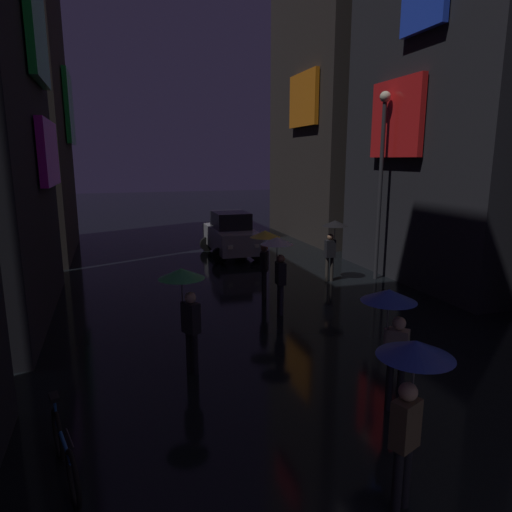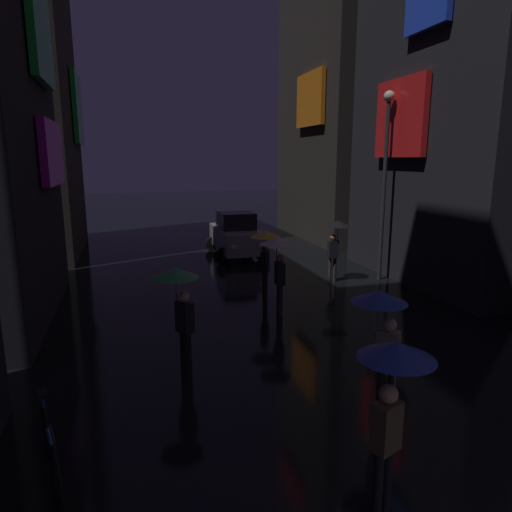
# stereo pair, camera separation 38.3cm
# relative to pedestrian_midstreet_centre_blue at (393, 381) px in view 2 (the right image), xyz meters

# --- Properties ---
(building_left_far) EXTENTS (4.25, 7.10, 20.16)m
(building_left_far) POSITION_rel_pedestrian_midstreet_centre_blue_xyz_m (-6.88, 17.88, 8.41)
(building_left_far) COLOR #2D2826
(building_left_far) RESTS_ON ground
(building_right_mid) EXTENTS (4.25, 7.65, 16.53)m
(building_right_mid) POSITION_rel_pedestrian_midstreet_centre_blue_xyz_m (8.09, 9.15, 6.60)
(building_right_mid) COLOR #232328
(building_right_mid) RESTS_ON ground
(building_right_far) EXTENTS (4.25, 7.99, 20.97)m
(building_right_far) POSITION_rel_pedestrian_midstreet_centre_blue_xyz_m (8.10, 18.32, 8.82)
(building_right_far) COLOR #2D2826
(building_right_far) RESTS_ON ground
(pedestrian_midstreet_centre_blue) EXTENTS (0.90, 0.90, 2.12)m
(pedestrian_midstreet_centre_blue) POSITION_rel_pedestrian_midstreet_centre_blue_xyz_m (0.00, 0.00, 0.00)
(pedestrian_midstreet_centre_blue) COLOR black
(pedestrian_midstreet_centre_blue) RESTS_ON ground
(pedestrian_foreground_left_black) EXTENTS (0.90, 0.90, 2.12)m
(pedestrian_foreground_left_black) POSITION_rel_pedestrian_midstreet_centre_blue_xyz_m (4.01, 9.79, 0.00)
(pedestrian_foreground_left_black) COLOR #38332D
(pedestrian_foreground_left_black) RESTS_ON ground
(pedestrian_midstreet_left_clear) EXTENTS (0.90, 0.90, 2.12)m
(pedestrian_midstreet_left_clear) POSITION_rel_pedestrian_midstreet_centre_blue_xyz_m (1.01, 7.16, 0.00)
(pedestrian_midstreet_left_clear) COLOR #2D2D38
(pedestrian_midstreet_left_clear) RESTS_ON ground
(pedestrian_near_crossing_yellow) EXTENTS (0.90, 0.90, 2.12)m
(pedestrian_near_crossing_yellow) POSITION_rel_pedestrian_midstreet_centre_blue_xyz_m (1.07, 8.45, 0.00)
(pedestrian_near_crossing_yellow) COLOR black
(pedestrian_near_crossing_yellow) RESTS_ON ground
(pedestrian_foreground_right_green) EXTENTS (0.90, 0.90, 2.12)m
(pedestrian_foreground_right_green) POSITION_rel_pedestrian_midstreet_centre_blue_xyz_m (-1.95, 4.37, 0.00)
(pedestrian_foreground_right_green) COLOR black
(pedestrian_foreground_right_green) RESTS_ON ground
(pedestrian_far_right_blue) EXTENTS (0.90, 0.90, 2.12)m
(pedestrian_far_right_blue) POSITION_rel_pedestrian_midstreet_centre_blue_xyz_m (1.02, 1.92, 0.00)
(pedestrian_far_right_blue) COLOR black
(pedestrian_far_right_blue) RESTS_ON ground
(bicycle_parked_at_storefront) EXTENTS (0.51, 1.78, 0.96)m
(bicycle_parked_at_storefront) POSITION_rel_pedestrian_midstreet_centre_blue_xyz_m (-3.99, 1.75, -1.28)
(bicycle_parked_at_storefront) COLOR black
(bicycle_parked_at_storefront) RESTS_ON ground
(car_distant) EXTENTS (2.28, 4.16, 1.92)m
(car_distant) POSITION_rel_pedestrian_midstreet_centre_blue_xyz_m (1.73, 15.00, -0.74)
(car_distant) COLOR #99999E
(car_distant) RESTS_ON ground
(streetlamp_right_far) EXTENTS (0.36, 0.36, 6.35)m
(streetlamp_right_far) POSITION_rel_pedestrian_midstreet_centre_blue_xyz_m (5.61, 9.57, 2.23)
(streetlamp_right_far) COLOR #2D2D33
(streetlamp_right_far) RESTS_ON ground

